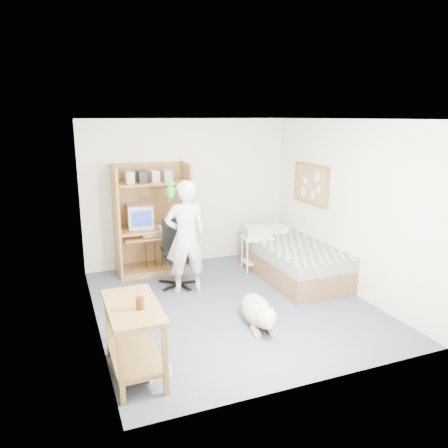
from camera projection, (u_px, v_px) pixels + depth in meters
name	position (u px, v px, depth m)	size (l,w,h in m)	color
floor	(232.00, 304.00, 6.06)	(4.00, 4.00, 0.00)	#45515E
wall_back	(188.00, 192.00, 7.57)	(3.60, 0.02, 2.50)	white
wall_right	(345.00, 206.00, 6.40)	(0.02, 4.00, 2.50)	white
wall_left	(91.00, 229.00, 5.12)	(0.02, 4.00, 2.50)	white
ceiling	(233.00, 119.00, 5.46)	(3.60, 4.00, 0.02)	white
computer_hutch	(153.00, 223.00, 7.18)	(1.20, 0.63, 1.80)	olive
bed	(292.00, 260.00, 7.01)	(1.02, 2.02, 0.66)	brown
side_desk	(134.00, 329.00, 4.31)	(0.50, 1.00, 0.75)	brown
corkboard	(311.00, 184.00, 7.16)	(0.04, 0.94, 0.66)	#9C7B46
office_chair	(178.00, 262.00, 6.68)	(0.57, 0.57, 1.00)	black
person	(186.00, 237.00, 6.31)	(0.61, 0.40, 1.67)	silver
parrot	(171.00, 191.00, 6.09)	(0.12, 0.21, 0.34)	#13861F
dog	(258.00, 311.00, 5.42)	(0.47, 1.09, 0.41)	#CCB689
printer_cart	(257.00, 248.00, 7.33)	(0.54, 0.45, 0.58)	white
printer	(257.00, 231.00, 7.27)	(0.42, 0.32, 0.18)	#B9B9B4
crt_monitor	(140.00, 216.00, 7.09)	(0.44, 0.46, 0.38)	beige
keyboard	(156.00, 234.00, 7.09)	(0.45, 0.16, 0.03)	beige
pencil_cup	(176.00, 222.00, 7.24)	(0.08, 0.08, 0.12)	gold
drink_glass	(140.00, 303.00, 4.14)	(0.08, 0.08, 0.12)	#42210A
floor_box_a	(156.00, 370.00, 4.39)	(0.25, 0.20, 0.10)	white
floor_box_b	(139.00, 362.00, 4.55)	(0.18, 0.22, 0.08)	beige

